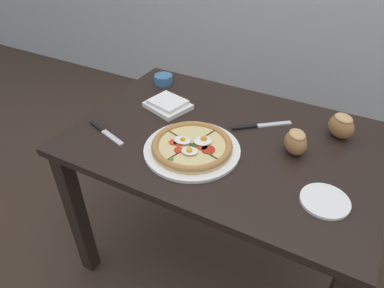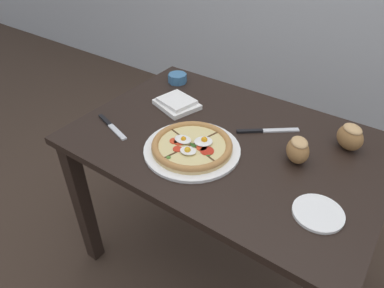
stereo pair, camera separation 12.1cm
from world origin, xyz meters
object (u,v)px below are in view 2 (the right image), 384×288
Objects in this scene: pizza at (192,147)px; bread_piece_mid at (350,136)px; knife_spare at (112,126)px; ramekin_bowl at (177,78)px; bread_piece_near at (298,150)px; dining_table at (225,162)px; napkin_folded at (177,103)px; side_saucer at (318,213)px; knife_main at (267,131)px.

pizza is 0.56m from bread_piece_mid.
bread_piece_mid is 0.89m from knife_spare.
bread_piece_near is at bearing -18.84° from ramekin_bowl.
dining_table is 0.47m from knife_spare.
knife_spare is at bearing -170.14° from pizza.
pizza is at bearing 27.45° from knife_spare.
knife_spare is (0.02, -0.46, -0.02)m from ramekin_bowl.
napkin_folded is at bearing -53.54° from ramekin_bowl.
side_saucer reaches higher than dining_table.
knife_spare is at bearing -87.22° from ramekin_bowl.
bread_piece_near is (0.55, -0.05, 0.03)m from napkin_folded.
side_saucer is at bearing -19.56° from napkin_folded.
pizza is at bearing -115.04° from dining_table.
bread_piece_near reaches higher than napkin_folded.
bread_piece_mid is (0.12, 0.18, 0.00)m from bread_piece_near.
dining_table is at bearing 43.32° from knife_spare.
dining_table is 0.33m from napkin_folded.
side_saucer is (0.41, -0.17, 0.12)m from dining_table.
bread_piece_mid is 0.63× the size of knife_spare.
side_saucer is at bearing 19.44° from knife_spare.
side_saucer is at bearing -22.87° from dining_table.
dining_table is at bearing -152.16° from bread_piece_mid.
side_saucer is (0.02, -0.37, -0.04)m from bread_piece_mid.
knife_main is (0.40, 0.05, -0.01)m from napkin_folded.
knife_spare is at bearing -178.15° from side_saucer.
ramekin_bowl is 0.45× the size of knife_main.
bread_piece_mid is (0.82, -0.06, 0.03)m from ramekin_bowl.
bread_piece_near is 0.61× the size of knife_main.
bread_piece_mid is 0.64× the size of knife_main.
knife_main is 1.36× the size of side_saucer.
bread_piece_mid is at bearing 44.35° from knife_spare.
ramekin_bowl reaches higher than knife_spare.
knife_spare is (-0.67, -0.22, -0.04)m from bread_piece_near.
pizza is 1.69× the size of knife_spare.
ramekin_bowl is 0.74× the size of bread_piece_near.
dining_table is at bearing -31.28° from ramekin_bowl.
dining_table is at bearing -14.79° from napkin_folded.
dining_table is 0.20m from pizza.
napkin_folded is 0.56m from bread_piece_near.
napkin_folded is (-0.23, 0.22, -0.00)m from pizza.
ramekin_bowl reaches higher than knife_main.
dining_table is 12.48× the size of ramekin_bowl.
pizza is 2.67× the size of bread_piece_mid.
bread_piece_near is (0.69, -0.24, 0.02)m from ramekin_bowl.
dining_table is 0.46m from side_saucer.
bread_piece_mid reaches higher than knife_main.
side_saucer is at bearing -53.54° from bread_piece_near.
bread_piece_mid reaches higher than side_saucer.
napkin_folded is 1.68× the size of bread_piece_near.
napkin_folded is 1.40× the size of side_saucer.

